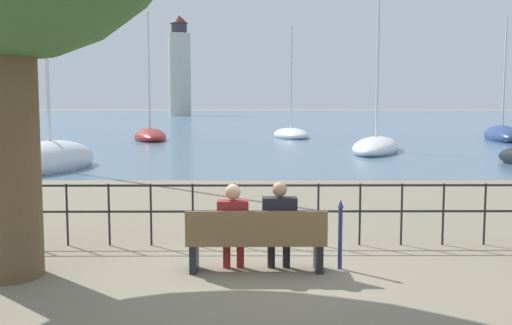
% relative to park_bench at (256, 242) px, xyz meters
% --- Properties ---
extents(ground_plane, '(1000.00, 1000.00, 0.00)m').
position_rel_park_bench_xyz_m(ground_plane, '(0.00, 0.06, -0.44)').
color(ground_plane, '#7A705B').
extents(harbor_water, '(600.00, 300.00, 0.01)m').
position_rel_park_bench_xyz_m(harbor_water, '(0.00, 160.17, -0.44)').
color(harbor_water, slate).
rests_on(harbor_water, ground_plane).
extents(park_bench, '(1.97, 0.45, 0.90)m').
position_rel_park_bench_xyz_m(park_bench, '(0.00, 0.00, 0.00)').
color(park_bench, brown).
rests_on(park_bench, ground_plane).
extents(seated_person_left, '(0.44, 0.35, 1.25)m').
position_rel_park_bench_xyz_m(seated_person_left, '(-0.33, 0.08, 0.25)').
color(seated_person_left, maroon).
rests_on(seated_person_left, ground_plane).
extents(seated_person_right, '(0.49, 0.35, 1.28)m').
position_rel_park_bench_xyz_m(seated_person_right, '(0.33, 0.07, 0.26)').
color(seated_person_right, black).
rests_on(seated_person_right, ground_plane).
extents(promenade_railing, '(10.61, 0.04, 1.05)m').
position_rel_park_bench_xyz_m(promenade_railing, '(-0.00, 1.57, 0.25)').
color(promenade_railing, black).
rests_on(promenade_railing, ground_plane).
extents(closed_umbrella, '(0.09, 0.09, 1.02)m').
position_rel_park_bench_xyz_m(closed_umbrella, '(1.21, 0.14, 0.13)').
color(closed_umbrella, navy).
rests_on(closed_umbrella, ground_plane).
extents(sailboat_1, '(3.12, 5.84, 12.67)m').
position_rel_park_bench_xyz_m(sailboat_1, '(-7.52, 13.08, -0.06)').
color(sailboat_1, silver).
rests_on(sailboat_1, ground_plane).
extents(sailboat_2, '(3.24, 6.10, 8.53)m').
position_rel_park_bench_xyz_m(sailboat_2, '(2.86, 34.73, -0.19)').
color(sailboat_2, white).
rests_on(sailboat_2, ground_plane).
extents(sailboat_3, '(3.85, 7.91, 9.22)m').
position_rel_park_bench_xyz_m(sailboat_3, '(-7.28, 32.40, -0.17)').
color(sailboat_3, maroon).
rests_on(sailboat_3, ground_plane).
extents(sailboat_4, '(4.49, 8.08, 8.68)m').
position_rel_park_bench_xyz_m(sailboat_4, '(6.40, 21.60, -0.19)').
color(sailboat_4, white).
rests_on(sailboat_4, ground_plane).
extents(sailboat_5, '(4.31, 8.63, 8.94)m').
position_rel_park_bench_xyz_m(sailboat_5, '(17.47, 31.86, -0.12)').
color(sailboat_5, navy).
rests_on(sailboat_5, ground_plane).
extents(harbor_lighthouse, '(5.52, 5.52, 24.69)m').
position_rel_park_bench_xyz_m(harbor_lighthouse, '(-18.06, 135.40, 11.04)').
color(harbor_lighthouse, beige).
rests_on(harbor_lighthouse, ground_plane).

